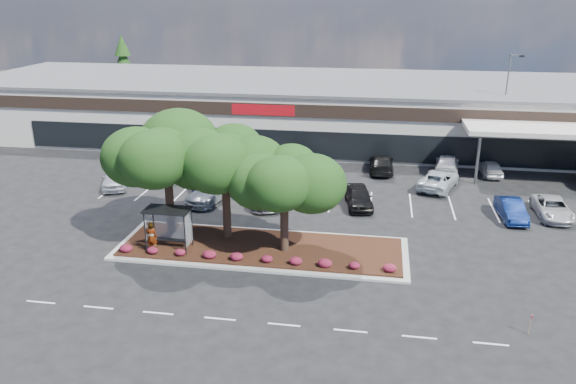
% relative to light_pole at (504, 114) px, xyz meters
% --- Properties ---
extents(ground, '(160.00, 160.00, 0.00)m').
position_rel_light_pole_xyz_m(ground, '(-16.31, -27.44, -4.42)').
color(ground, black).
rests_on(ground, ground).
extents(retail_store, '(80.40, 25.20, 6.25)m').
position_rel_light_pole_xyz_m(retail_store, '(-16.25, 6.47, -1.26)').
color(retail_store, beige).
rests_on(retail_store, ground).
extents(landscape_island, '(18.00, 6.00, 0.26)m').
position_rel_light_pole_xyz_m(landscape_island, '(-18.31, -23.44, -4.29)').
color(landscape_island, '#ACABA6').
rests_on(landscape_island, ground).
extents(lane_markings, '(33.12, 20.06, 0.01)m').
position_rel_light_pole_xyz_m(lane_markings, '(-16.46, -17.02, -4.41)').
color(lane_markings, silver).
rests_on(lane_markings, ground).
extents(shrub_row, '(17.00, 0.80, 0.50)m').
position_rel_light_pole_xyz_m(shrub_row, '(-18.31, -25.54, -3.91)').
color(shrub_row, maroon).
rests_on(shrub_row, landscape_island).
extents(bus_shelter, '(2.75, 1.55, 2.59)m').
position_rel_light_pole_xyz_m(bus_shelter, '(-23.81, -24.49, -2.11)').
color(bus_shelter, black).
rests_on(bus_shelter, landscape_island).
extents(island_tree_west, '(7.20, 7.20, 7.89)m').
position_rel_light_pole_xyz_m(island_tree_west, '(-24.31, -22.94, -0.21)').
color(island_tree_west, '#12350F').
rests_on(island_tree_west, landscape_island).
extents(island_tree_mid, '(6.60, 6.60, 7.32)m').
position_rel_light_pole_xyz_m(island_tree_mid, '(-20.81, -22.24, -0.50)').
color(island_tree_mid, '#12350F').
rests_on(island_tree_mid, landscape_island).
extents(island_tree_east, '(5.80, 5.80, 6.50)m').
position_rel_light_pole_xyz_m(island_tree_east, '(-16.81, -23.74, -0.90)').
color(island_tree_east, '#12350F').
rests_on(island_tree_east, landscape_island).
extents(conifer_north_west, '(4.40, 4.40, 10.00)m').
position_rel_light_pole_xyz_m(conifer_north_west, '(-46.31, 18.56, 0.58)').
color(conifer_north_west, '#12350F').
rests_on(conifer_north_west, ground).
extents(person_waiting, '(0.69, 0.45, 1.90)m').
position_rel_light_pole_xyz_m(person_waiting, '(-24.70, -25.23, -3.21)').
color(person_waiting, '#594C47').
rests_on(person_waiting, landscape_island).
extents(light_pole, '(1.43, 0.63, 9.96)m').
position_rel_light_pole_xyz_m(light_pole, '(0.00, 0.00, 0.00)').
color(light_pole, '#ACABA6').
rests_on(light_pole, ground).
extents(survey_stake, '(0.08, 0.14, 1.07)m').
position_rel_light_pole_xyz_m(survey_stake, '(-4.04, -30.37, -3.73)').
color(survey_stake, tan).
rests_on(survey_stake, ground).
extents(car_0, '(3.41, 5.16, 1.63)m').
position_rel_light_pole_xyz_m(car_0, '(-32.69, -13.48, -3.60)').
color(car_0, silver).
rests_on(car_0, ground).
extents(car_1, '(2.44, 4.29, 1.34)m').
position_rel_light_pole_xyz_m(car_1, '(-25.60, -12.53, -3.75)').
color(car_1, '#0D1A53').
rests_on(car_1, ground).
extents(car_2, '(3.44, 5.58, 1.51)m').
position_rel_light_pole_xyz_m(car_2, '(-23.98, -15.42, -3.66)').
color(car_2, '#A5ACB0').
rests_on(car_2, ground).
extents(car_3, '(4.09, 6.06, 1.63)m').
position_rel_light_pole_xyz_m(car_3, '(-19.98, -15.24, -3.60)').
color(car_3, '#5B5A62').
rests_on(car_3, ground).
extents(car_4, '(2.34, 4.68, 1.53)m').
position_rel_light_pole_xyz_m(car_4, '(-16.72, -13.92, -3.65)').
color(car_4, maroon).
rests_on(car_4, ground).
extents(car_5, '(2.57, 4.81, 1.56)m').
position_rel_light_pole_xyz_m(car_5, '(-12.72, -14.81, -3.64)').
color(car_5, black).
rests_on(car_5, ground).
extents(car_7, '(1.74, 4.31, 1.39)m').
position_rel_light_pole_xyz_m(car_7, '(-1.98, -15.51, -3.72)').
color(car_7, navy).
rests_on(car_7, ground).
extents(car_8, '(2.22, 4.79, 1.33)m').
position_rel_light_pole_xyz_m(car_8, '(1.00, -14.65, -3.75)').
color(car_8, beige).
rests_on(car_8, ground).
extents(car_9, '(4.88, 6.48, 1.64)m').
position_rel_light_pole_xyz_m(car_9, '(-28.48, -9.43, -3.60)').
color(car_9, '#A7ADB3').
rests_on(car_9, ground).
extents(car_10, '(3.27, 5.35, 1.67)m').
position_rel_light_pole_xyz_m(car_10, '(-27.79, -9.69, -3.58)').
color(car_10, '#1F571B').
rests_on(car_10, ground).
extents(car_11, '(2.24, 4.35, 1.37)m').
position_rel_light_pole_xyz_m(car_11, '(-17.10, -6.89, -3.73)').
color(car_11, '#4C4E53').
rests_on(car_11, ground).
extents(car_12, '(2.42, 4.70, 1.53)m').
position_rel_light_pole_xyz_m(car_12, '(-19.29, -7.24, -3.65)').
color(car_12, black).
rests_on(car_12, ground).
extents(car_13, '(2.20, 5.21, 1.50)m').
position_rel_light_pole_xyz_m(car_13, '(-11.13, -5.71, -3.67)').
color(car_13, black).
rests_on(car_13, ground).
extents(car_14, '(2.63, 5.17, 1.69)m').
position_rel_light_pole_xyz_m(car_14, '(-5.39, -5.18, -3.57)').
color(car_14, silver).
rests_on(car_14, ground).
extents(car_15, '(4.06, 5.80, 1.47)m').
position_rel_light_pole_xyz_m(car_15, '(-6.49, -9.60, -3.68)').
color(car_15, silver).
rests_on(car_15, ground).
extents(car_16, '(1.83, 4.06, 1.35)m').
position_rel_light_pole_xyz_m(car_16, '(-1.69, -5.30, -3.74)').
color(car_16, silver).
rests_on(car_16, ground).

